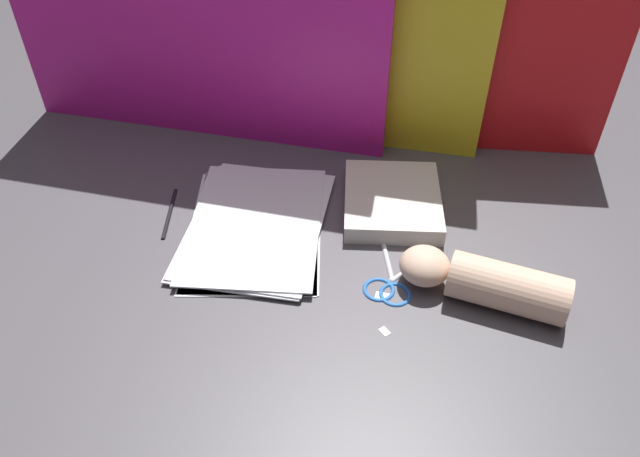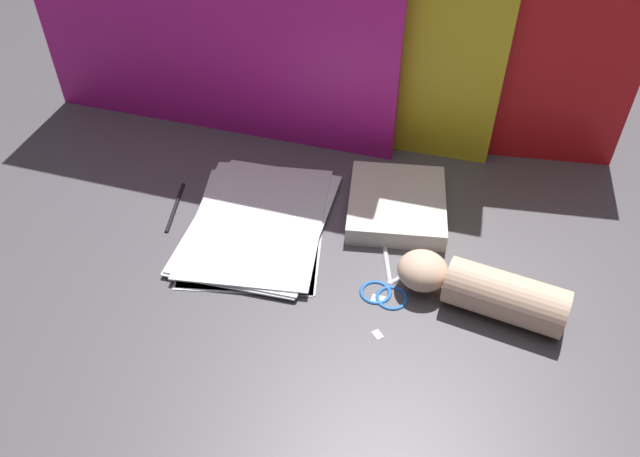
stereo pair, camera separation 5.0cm
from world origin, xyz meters
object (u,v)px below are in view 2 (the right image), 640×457
at_px(book_closed, 397,204).
at_px(hand_forearm, 483,290).
at_px(scissors, 389,284).
at_px(paper_stack, 258,223).

relative_size(book_closed, hand_forearm, 0.77).
relative_size(scissors, hand_forearm, 0.61).
height_order(book_closed, hand_forearm, hand_forearm).
distance_m(book_closed, scissors, 0.19).
xyz_separation_m(book_closed, scissors, (0.00, -0.19, -0.01)).
relative_size(book_closed, scissors, 1.26).
bearing_deg(scissors, book_closed, 90.57).
relative_size(paper_stack, scissors, 2.08).
relative_size(paper_stack, hand_forearm, 1.28).
height_order(paper_stack, book_closed, book_closed).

